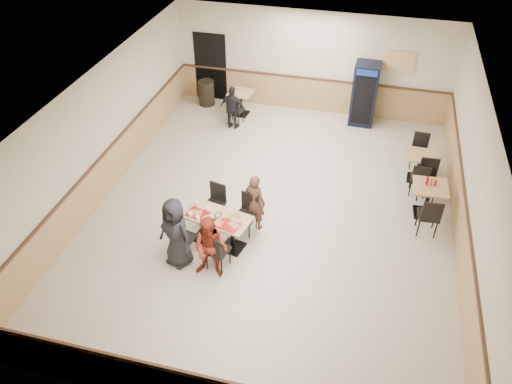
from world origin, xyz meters
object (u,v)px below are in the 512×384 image
(diner_woman_left, at_px, (176,233))
(diner_woman_right, at_px, (211,248))
(main_table, at_px, (218,225))
(lone_diner, at_px, (233,108))
(pepsi_cooler, at_px, (364,94))
(trash_bin, at_px, (206,93))
(diner_man_opposite, at_px, (255,202))
(side_table_far, at_px, (420,163))
(back_table, at_px, (241,100))
(side_table_near, at_px, (428,196))

(diner_woman_left, bearing_deg, diner_woman_right, 10.73)
(main_table, height_order, lone_diner, lone_diner)
(main_table, bearing_deg, diner_woman_left, -117.90)
(diner_woman_left, bearing_deg, lone_diner, 117.83)
(pepsi_cooler, bearing_deg, trash_bin, -178.14)
(main_table, distance_m, diner_woman_right, 0.93)
(diner_man_opposite, height_order, lone_diner, diner_man_opposite)
(diner_woman_left, xyz_separation_m, diner_man_opposite, (1.23, 1.44, -0.11))
(side_table_far, bearing_deg, back_table, 157.52)
(diner_woman_left, relative_size, trash_bin, 2.04)
(diner_woman_left, bearing_deg, diner_man_opposite, 72.83)
(diner_woman_right, xyz_separation_m, trash_bin, (-2.40, 6.74, -0.32))
(main_table, xyz_separation_m, back_table, (-1.04, 5.50, -0.01))
(diner_woman_left, bearing_deg, side_table_near, 53.01)
(diner_man_opposite, xyz_separation_m, pepsi_cooler, (1.87, 5.17, 0.23))
(side_table_far, bearing_deg, pepsi_cooler, 122.25)
(side_table_far, bearing_deg, main_table, -140.24)
(diner_woman_right, xyz_separation_m, side_table_near, (4.09, 2.95, -0.18))
(main_table, bearing_deg, diner_woman_right, -67.62)
(back_table, relative_size, trash_bin, 0.98)
(diner_woman_right, relative_size, lone_diner, 1.11)
(side_table_far, xyz_separation_m, pepsi_cooler, (-1.58, 2.51, 0.42))
(diner_woman_left, bearing_deg, main_table, 72.83)
(pepsi_cooler, bearing_deg, back_table, -172.30)
(diner_woman_right, bearing_deg, diner_man_opposite, 74.14)
(trash_bin, bearing_deg, main_table, -69.04)
(diner_woman_left, relative_size, pepsi_cooler, 0.86)
(lone_diner, distance_m, side_table_far, 5.28)
(diner_woman_right, height_order, side_table_near, diner_woman_right)
(diner_woman_right, xyz_separation_m, side_table_far, (3.91, 4.28, -0.22))
(lone_diner, bearing_deg, side_table_far, 172.45)
(trash_bin, bearing_deg, side_table_near, -30.31)
(diner_woman_left, height_order, side_table_far, diner_woman_left)
(diner_man_opposite, bearing_deg, trash_bin, -41.90)
(pepsi_cooler, bearing_deg, side_table_near, -63.99)
(side_table_far, bearing_deg, diner_woman_right, -132.48)
(diner_man_opposite, distance_m, back_table, 5.06)
(lone_diner, bearing_deg, pepsi_cooler, -154.37)
(main_table, bearing_deg, pepsi_cooler, 79.68)
(diner_woman_left, relative_size, diner_woman_right, 1.11)
(main_table, relative_size, side_table_far, 2.06)
(diner_man_opposite, height_order, back_table, diner_man_opposite)
(lone_diner, bearing_deg, diner_woman_left, 101.23)
(pepsi_cooler, bearing_deg, lone_diner, -159.70)
(side_table_near, bearing_deg, pepsi_cooler, 114.66)
(lone_diner, height_order, pepsi_cooler, pepsi_cooler)
(main_table, height_order, diner_man_opposite, diner_man_opposite)
(diner_woman_left, xyz_separation_m, lone_diner, (-0.43, 5.40, -0.15))
(diner_woman_right, xyz_separation_m, lone_diner, (-1.20, 5.57, -0.07))
(diner_man_opposite, distance_m, pepsi_cooler, 5.51)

